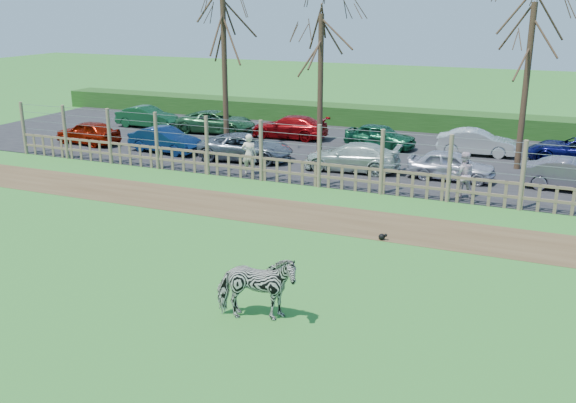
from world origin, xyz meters
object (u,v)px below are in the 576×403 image
at_px(car_5, 573,175).
at_px(car_9, 289,127).
at_px(car_3, 352,157).
at_px(car_7, 147,117).
at_px(tree_left, 224,33).
at_px(car_8, 216,122).
at_px(tree_mid, 321,50).
at_px(car_4, 451,165).
at_px(car_10, 380,136).
at_px(tree_right, 530,46).
at_px(visitor_b, 463,175).
at_px(zebra, 256,288).
at_px(car_1, 165,140).
at_px(visitor_a, 249,154).
at_px(car_2, 246,147).
at_px(car_11, 476,142).
at_px(crow, 382,237).
at_px(car_0, 88,132).

xyz_separation_m(car_5, car_9, (-13.87, 4.98, 0.00)).
xyz_separation_m(car_3, car_7, (-13.95, 5.00, 0.00)).
height_order(tree_left, car_8, tree_left).
height_order(tree_mid, car_4, tree_mid).
bearing_deg(car_5, car_10, 67.33).
bearing_deg(car_8, tree_right, -104.67).
xyz_separation_m(visitor_b, car_9, (-10.12, 7.55, -0.26)).
height_order(zebra, car_1, zebra).
bearing_deg(visitor_a, tree_left, -66.25).
xyz_separation_m(visitor_a, car_2, (-1.28, 2.25, -0.26)).
xyz_separation_m(tree_left, car_9, (1.80, 3.71, -4.98)).
bearing_deg(car_11, tree_right, -139.38).
bearing_deg(car_4, crow, 174.35).
relative_size(car_1, car_11, 1.00).
xyz_separation_m(car_4, car_7, (-18.12, 4.83, 0.00)).
bearing_deg(tree_left, car_3, -13.16).
bearing_deg(visitor_a, crow, 127.92).
bearing_deg(car_3, car_4, 88.14).
bearing_deg(visitor_b, tree_left, -32.81).
relative_size(car_0, car_4, 1.00).
xyz_separation_m(tree_right, car_11, (-2.01, 2.04, -4.60)).
xyz_separation_m(visitor_b, car_0, (-19.03, 2.19, -0.26)).
height_order(car_0, car_7, same).
height_order(car_4, car_9, same).
bearing_deg(car_4, car_7, 75.07).
distance_m(car_2, car_3, 5.05).
bearing_deg(car_8, visitor_a, -150.08).
bearing_deg(visitor_a, car_5, 176.75).
height_order(tree_right, crow, tree_right).
bearing_deg(car_7, car_10, -91.14).
relative_size(car_1, car_2, 0.84).
distance_m(crow, car_9, 15.57).
distance_m(car_3, car_11, 6.88).
bearing_deg(tree_left, car_11, 17.14).
relative_size(car_0, car_9, 0.85).
xyz_separation_m(tree_mid, car_3, (2.45, -2.62, -4.23)).
height_order(tree_right, car_9, tree_right).
relative_size(visitor_b, car_8, 0.40).
height_order(crow, car_10, car_10).
bearing_deg(visitor_b, car_2, -27.19).
bearing_deg(car_9, car_3, 42.89).
relative_size(car_9, car_10, 1.17).
bearing_deg(car_10, tree_left, 120.91).
xyz_separation_m(zebra, car_2, (-7.13, 13.79, -0.16)).
relative_size(zebra, car_11, 0.52).
xyz_separation_m(car_1, car_4, (13.54, 0.30, 0.00)).
bearing_deg(car_0, visitor_b, 88.72).
distance_m(crow, car_10, 12.97).
xyz_separation_m(tree_right, car_7, (-20.51, 1.88, -4.60)).
xyz_separation_m(zebra, car_10, (-2.12, 18.66, -0.16)).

